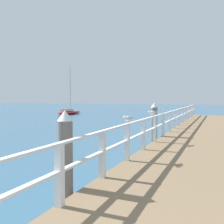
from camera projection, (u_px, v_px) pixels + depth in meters
The scene contains 7 objects.
pier_deck at pixel (199, 138), 12.27m from camera, with size 2.93×26.92×0.46m, color #846B4C.
pier_railing at pixel (170, 119), 12.76m from camera, with size 0.12×25.44×1.00m.
dock_piling_near at pixel (65, 161), 4.86m from camera, with size 0.29×0.29×1.92m.
dock_piling_far at pixel (154, 124), 11.36m from camera, with size 0.29×0.29×1.92m.
seagull_foreground at pixel (128, 118), 6.95m from camera, with size 0.21×0.48×0.21m.
seagull_background at pixel (153, 113), 9.52m from camera, with size 0.27×0.44×0.21m.
boat_0 at pixel (69, 112), 33.03m from camera, with size 1.56×4.74×6.08m.
Camera 1 is at (0.89, 0.63, 2.16)m, focal length 41.51 mm.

